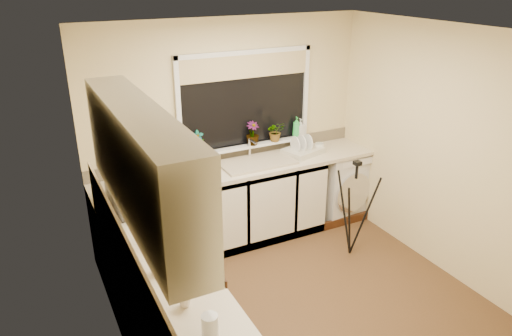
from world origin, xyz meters
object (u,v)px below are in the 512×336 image
object	(u,v)px
kettle	(167,230)
plant_a	(198,142)
dish_rack	(303,151)
soap_bottle_green	(296,127)
microwave	(132,192)
laptop	(180,173)
plant_d	(276,131)
washing_machine	(338,182)
tripod	(353,209)
plant_c	(253,133)
glass_jug	(210,326)
cup_left	(185,301)
soap_bottle_clear	(300,127)
cup_back	(319,147)
steel_jar	(157,267)

from	to	relation	value
kettle	plant_a	xyz separation A→B (m)	(0.78, 1.37, 0.17)
dish_rack	soap_bottle_green	distance (m)	0.31
microwave	dish_rack	bearing A→B (deg)	-81.29
laptop	plant_d	bearing A→B (deg)	9.12
microwave	plant_d	distance (m)	1.92
washing_machine	plant_a	bearing A→B (deg)	169.38
tripod	laptop	bearing A→B (deg)	176.75
kettle	plant_c	bearing A→B (deg)	43.56
washing_machine	microwave	distance (m)	2.73
washing_machine	tripod	distance (m)	0.95
tripod	glass_jug	xyz separation A→B (m)	(-2.20, -1.47, 0.43)
cup_left	glass_jug	bearing A→B (deg)	-82.51
kettle	washing_machine	bearing A→B (deg)	24.94
plant_a	plant_c	size ratio (longest dim) A/B	0.95
washing_machine	dish_rack	size ratio (longest dim) A/B	1.98
soap_bottle_green	soap_bottle_clear	size ratio (longest dim) A/B	1.14
cup_back	washing_machine	bearing A→B (deg)	1.23
laptop	steel_jar	size ratio (longest dim) A/B	2.94
laptop	soap_bottle_clear	size ratio (longest dim) A/B	1.60
dish_rack	cup_left	bearing A→B (deg)	-152.98
tripod	dish_rack	bearing A→B (deg)	120.58
tripod	cup_left	size ratio (longest dim) A/B	12.20
laptop	plant_a	distance (m)	0.44
laptop	kettle	size ratio (longest dim) A/B	1.64
washing_machine	soap_bottle_clear	world-z (taller)	soap_bottle_clear
microwave	plant_a	xyz separation A→B (m)	(0.88, 0.65, 0.13)
steel_jar	cup_back	xyz separation A→B (m)	(2.41, 1.56, -0.01)
dish_rack	plant_d	bearing A→B (deg)	132.47
washing_machine	dish_rack	bearing A→B (deg)	175.63
glass_jug	soap_bottle_green	size ratio (longest dim) A/B	0.61
soap_bottle_clear	cup_left	size ratio (longest dim) A/B	2.36
microwave	soap_bottle_clear	bearing A→B (deg)	-76.92
steel_jar	plant_d	world-z (taller)	plant_d
plant_d	soap_bottle_clear	xyz separation A→B (m)	(0.35, 0.02, -0.01)
plant_a	soap_bottle_green	world-z (taller)	plant_a
washing_machine	microwave	world-z (taller)	microwave
glass_jug	plant_d	distance (m)	3.08
plant_d	soap_bottle_clear	world-z (taller)	plant_d
laptop	soap_bottle_green	world-z (taller)	soap_bottle_green
tripod	plant_a	size ratio (longest dim) A/B	4.29
tripod	microwave	bearing A→B (deg)	-167.27
glass_jug	laptop	bearing A→B (deg)	75.62
plant_d	glass_jug	bearing A→B (deg)	-126.12
cup_left	laptop	bearing A→B (deg)	72.16
laptop	plant_c	size ratio (longest dim) A/B	1.27
laptop	soap_bottle_clear	distance (m)	1.61
dish_rack	cup_left	size ratio (longest dim) A/B	4.88
washing_machine	soap_bottle_clear	distance (m)	0.88
glass_jug	microwave	size ratio (longest dim) A/B	0.27
microwave	plant_d	xyz separation A→B (m)	(1.81, 0.62, 0.12)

